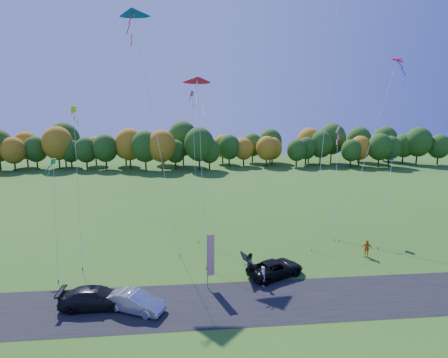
{
  "coord_description": "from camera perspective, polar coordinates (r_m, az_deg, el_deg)",
  "views": [
    {
      "loc": [
        -3.11,
        -26.46,
        13.43
      ],
      "look_at": [
        0.0,
        6.0,
        7.0
      ],
      "focal_mm": 28.0,
      "sensor_mm": 36.0,
      "label": 1
    }
  ],
  "objects": [
    {
      "name": "ground",
      "position": [
        29.83,
        1.14,
        -15.6
      ],
      "size": [
        160.0,
        160.0,
        0.0
      ],
      "primitive_type": "plane",
      "color": "#285717"
    },
    {
      "name": "kite_diamond_green",
      "position": [
        33.47,
        -25.81,
        -5.43
      ],
      "size": [
        2.46,
        6.97,
        9.33
      ],
      "color": "#4C3F33",
      "rests_on": "ground"
    },
    {
      "name": "asphalt_strip",
      "position": [
        26.35,
        2.2,
        -19.48
      ],
      "size": [
        90.0,
        6.0,
        0.01
      ],
      "primitive_type": "cube",
      "color": "black",
      "rests_on": "ground"
    },
    {
      "name": "black_suv",
      "position": [
        29.95,
        8.38,
        -14.19
      ],
      "size": [
        5.32,
        4.02,
        1.34
      ],
      "primitive_type": "imported",
      "rotation": [
        0.0,
        0.0,
        2.0
      ],
      "color": "black",
      "rests_on": "ground"
    },
    {
      "name": "kite_diamond_yellow",
      "position": [
        33.78,
        -22.78,
        -0.79
      ],
      "size": [
        1.91,
        5.93,
        14.14
      ],
      "color": "#4C3F33",
      "rests_on": "ground"
    },
    {
      "name": "kite_diamond_pink",
      "position": [
        38.86,
        -4.8,
        3.15
      ],
      "size": [
        1.0,
        8.85,
        15.96
      ],
      "color": "#4C3F33",
      "rests_on": "ground"
    },
    {
      "name": "dark_truck_a",
      "position": [
        26.99,
        -20.2,
        -17.7
      ],
      "size": [
        4.91,
        2.0,
        1.43
      ],
      "primitive_type": "imported",
      "rotation": [
        0.0,
        0.0,
        1.57
      ],
      "color": "black",
      "rests_on": "ground"
    },
    {
      "name": "feather_flag",
      "position": [
        27.07,
        -2.29,
        -12.25
      ],
      "size": [
        0.57,
        0.15,
        4.37
      ],
      "color": "#999999",
      "rests_on": "ground"
    },
    {
      "name": "person_east",
      "position": [
        35.63,
        22.25,
        -10.44
      ],
      "size": [
        1.04,
        0.73,
        1.64
      ],
      "primitive_type": "imported",
      "rotation": [
        0.0,
        0.0,
        -0.38
      ],
      "color": "orange",
      "rests_on": "ground"
    },
    {
      "name": "tree_line",
      "position": [
        82.62,
        -3.24,
        1.78
      ],
      "size": [
        116.0,
        12.0,
        10.0
      ],
      "primitive_type": null,
      "color": "#1E4711",
      "rests_on": "ground"
    },
    {
      "name": "kite_parafoil_rainbow",
      "position": [
        41.03,
        22.67,
        4.97
      ],
      "size": [
        9.46,
        6.31,
        19.52
      ],
      "color": "#4C3F33",
      "rests_on": "ground"
    },
    {
      "name": "kite_delta_red",
      "position": [
        33.78,
        -3.9,
        6.42
      ],
      "size": [
        2.95,
        10.25,
        18.14
      ],
      "color": "#4C3F33",
      "rests_on": "ground"
    },
    {
      "name": "kite_parafoil_orange",
      "position": [
        40.02,
        16.73,
        13.9
      ],
      "size": [
        8.64,
        13.18,
        31.83
      ],
      "color": "#4C3F33",
      "rests_on": "ground"
    },
    {
      "name": "silver_sedan",
      "position": [
        25.81,
        -14.31,
        -18.83
      ],
      "size": [
        4.33,
        2.99,
        1.35
      ],
      "primitive_type": "imported",
      "rotation": [
        0.0,
        0.0,
        1.15
      ],
      "color": "silver",
      "rests_on": "ground"
    },
    {
      "name": "kite_diamond_white",
      "position": [
        40.76,
        17.85,
        -0.25
      ],
      "size": [
        3.12,
        7.2,
        11.96
      ],
      "color": "#4C3F33",
      "rests_on": "ground"
    },
    {
      "name": "person_tailgate_b",
      "position": [
        30.15,
        4.35,
        -13.51
      ],
      "size": [
        0.69,
        0.87,
        1.73
      ],
      "primitive_type": "imported",
      "rotation": [
        0.0,
        0.0,
        1.53
      ],
      "color": "gray",
      "rests_on": "ground"
    },
    {
      "name": "person_tailgate_a",
      "position": [
        28.23,
        6.46,
        -15.47
      ],
      "size": [
        0.44,
        0.62,
        1.62
      ],
      "primitive_type": "imported",
      "rotation": [
        0.0,
        0.0,
        1.48
      ],
      "color": "silver",
      "rests_on": "ground"
    },
    {
      "name": "kite_diamond_blue_low",
      "position": [
        38.81,
        24.85,
        -3.54
      ],
      "size": [
        3.03,
        3.59,
        8.96
      ],
      "color": "#4C3F33",
      "rests_on": "ground"
    },
    {
      "name": "kite_delta_blue",
      "position": [
        35.92,
        -11.31,
        9.03
      ],
      "size": [
        6.33,
        10.78,
        25.51
      ],
      "color": "#4C3F33",
      "rests_on": "ground"
    }
  ]
}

